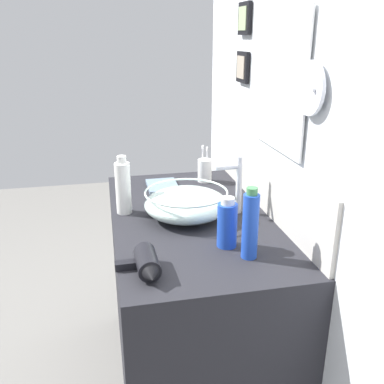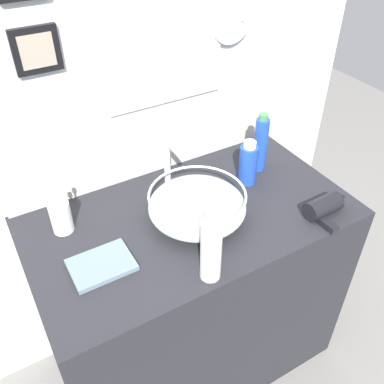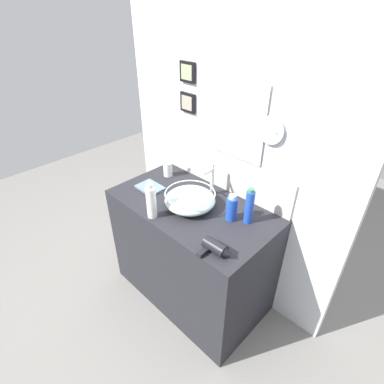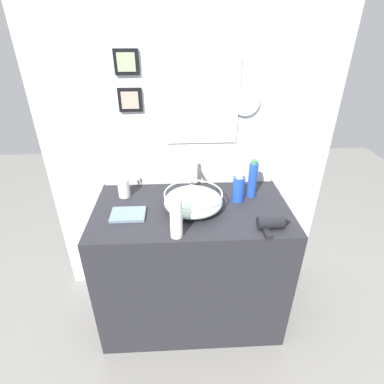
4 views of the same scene
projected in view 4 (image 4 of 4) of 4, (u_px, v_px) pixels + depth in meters
The scene contains 11 objects.
ground_plane at pixel (192, 308), 2.12m from camera, with size 6.00×6.00×0.00m, color gray.
vanity_counter at pixel (192, 263), 1.91m from camera, with size 1.11×0.62×0.85m, color #232328.
back_panel at pixel (189, 136), 1.85m from camera, with size 1.80×0.09×2.30m.
glass_bowl_sink at pixel (193, 201), 1.66m from camera, with size 0.33×0.33×0.11m.
faucet at pixel (191, 173), 1.80m from camera, with size 0.02×0.11×0.23m.
hair_drier at pixel (273, 223), 1.52m from camera, with size 0.18×0.13×0.07m.
toothbrush_cup at pixel (124, 188), 1.79m from camera, with size 0.07×0.07×0.18m.
spray_bottle at pixel (239, 188), 1.73m from camera, with size 0.07×0.07×0.17m.
lotion_bottle at pixel (176, 218), 1.42m from camera, with size 0.06×0.06×0.24m.
shampoo_bottle at pixel (253, 179), 1.76m from camera, with size 0.05×0.05×0.24m.
hand_towel at pixel (128, 214), 1.63m from camera, with size 0.19×0.14×0.02m, color slate.
Camera 4 is at (-0.07, -1.44, 1.76)m, focal length 28.00 mm.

